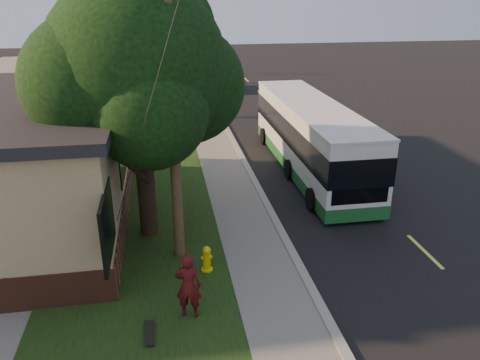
{
  "coord_description": "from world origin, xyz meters",
  "views": [
    {
      "loc": [
        -3.56,
        -11.17,
        7.29
      ],
      "look_at": [
        -1.16,
        2.97,
        1.5
      ],
      "focal_mm": 35.0,
      "sensor_mm": 36.0,
      "label": 1
    }
  ],
  "objects_px": {
    "utility_pole": "(171,102)",
    "skateboard_main": "(149,333)",
    "traffic_signal": "(202,39)",
    "distant_car": "(228,81)",
    "fire_hydrant": "(207,259)",
    "skateboarder": "(188,286)",
    "transit_bus": "(310,135)",
    "dumpster": "(23,157)",
    "leafy_tree": "(138,72)",
    "bare_tree_near": "(161,82)",
    "bare_tree_far": "(166,59)"
  },
  "relations": [
    {
      "from": "skateboarder",
      "to": "dumpster",
      "type": "height_order",
      "value": "skateboarder"
    },
    {
      "from": "leafy_tree",
      "to": "skateboarder",
      "type": "bearing_deg",
      "value": -78.12
    },
    {
      "from": "bare_tree_near",
      "to": "distant_car",
      "type": "xyz_separation_m",
      "value": [
        5.23,
        7.76,
        -1.46
      ]
    },
    {
      "from": "utility_pole",
      "to": "bare_tree_near",
      "type": "height_order",
      "value": "utility_pole"
    },
    {
      "from": "bare_tree_far",
      "to": "dumpster",
      "type": "distance_m",
      "value": 22.17
    },
    {
      "from": "transit_bus",
      "to": "skateboard_main",
      "type": "distance_m",
      "value": 12.0
    },
    {
      "from": "utility_pole",
      "to": "traffic_signal",
      "type": "xyz_separation_m",
      "value": [
        3.81,
        33.01,
        -1.47
      ]
    },
    {
      "from": "distant_car",
      "to": "traffic_signal",
      "type": "bearing_deg",
      "value": 99.46
    },
    {
      "from": "bare_tree_far",
      "to": "traffic_signal",
      "type": "bearing_deg",
      "value": 48.81
    },
    {
      "from": "traffic_signal",
      "to": "dumpster",
      "type": "height_order",
      "value": "traffic_signal"
    },
    {
      "from": "skateboarder",
      "to": "distant_car",
      "type": "bearing_deg",
      "value": -87.05
    },
    {
      "from": "leafy_tree",
      "to": "dumpster",
      "type": "height_order",
      "value": "leafy_tree"
    },
    {
      "from": "bare_tree_near",
      "to": "distant_car",
      "type": "bearing_deg",
      "value": 56.04
    },
    {
      "from": "leafy_tree",
      "to": "distant_car",
      "type": "distance_m",
      "value": 24.27
    },
    {
      "from": "utility_pole",
      "to": "distant_car",
      "type": "xyz_separation_m",
      "value": [
        5.03,
        24.77,
        -3.94
      ]
    },
    {
      "from": "utility_pole",
      "to": "leafy_tree",
      "type": "relative_size",
      "value": 1.16
    },
    {
      "from": "fire_hydrant",
      "to": "distant_car",
      "type": "height_order",
      "value": "distant_car"
    },
    {
      "from": "fire_hydrant",
      "to": "skateboarder",
      "type": "xyz_separation_m",
      "value": [
        -0.61,
        -1.9,
        0.47
      ]
    },
    {
      "from": "utility_pole",
      "to": "traffic_signal",
      "type": "bearing_deg",
      "value": 83.42
    },
    {
      "from": "bare_tree_far",
      "to": "skateboarder",
      "type": "relative_size",
      "value": 2.41
    },
    {
      "from": "traffic_signal",
      "to": "skateboard_main",
      "type": "height_order",
      "value": "traffic_signal"
    },
    {
      "from": "utility_pole",
      "to": "skateboard_main",
      "type": "height_order",
      "value": "utility_pole"
    },
    {
      "from": "traffic_signal",
      "to": "distant_car",
      "type": "distance_m",
      "value": 8.69
    },
    {
      "from": "traffic_signal",
      "to": "utility_pole",
      "type": "bearing_deg",
      "value": -96.58
    },
    {
      "from": "fire_hydrant",
      "to": "transit_bus",
      "type": "relative_size",
      "value": 0.07
    },
    {
      "from": "traffic_signal",
      "to": "distant_car",
      "type": "bearing_deg",
      "value": -81.54
    },
    {
      "from": "utility_pole",
      "to": "leafy_tree",
      "type": "distance_m",
      "value": 1.94
    },
    {
      "from": "transit_bus",
      "to": "dumpster",
      "type": "xyz_separation_m",
      "value": [
        -12.14,
        1.51,
        -0.82
      ]
    },
    {
      "from": "bare_tree_near",
      "to": "dumpster",
      "type": "relative_size",
      "value": 2.56
    },
    {
      "from": "skateboard_main",
      "to": "distant_car",
      "type": "bearing_deg",
      "value": 78.21
    },
    {
      "from": "utility_pole",
      "to": "bare_tree_near",
      "type": "xyz_separation_m",
      "value": [
        -0.19,
        17.01,
        -2.48
      ]
    },
    {
      "from": "bare_tree_far",
      "to": "distant_car",
      "type": "height_order",
      "value": "bare_tree_far"
    },
    {
      "from": "bare_tree_far",
      "to": "distant_car",
      "type": "distance_m",
      "value": 6.48
    },
    {
      "from": "traffic_signal",
      "to": "dumpster",
      "type": "xyz_separation_m",
      "value": [
        -10.0,
        -25.16,
        -2.41
      ]
    },
    {
      "from": "bare_tree_near",
      "to": "leafy_tree",
      "type": "bearing_deg",
      "value": -92.5
    },
    {
      "from": "bare_tree_far",
      "to": "leafy_tree",
      "type": "bearing_deg",
      "value": -92.45
    },
    {
      "from": "skateboard_main",
      "to": "dumpster",
      "type": "bearing_deg",
      "value": 115.31
    },
    {
      "from": "transit_bus",
      "to": "bare_tree_near",
      "type": "bearing_deg",
      "value": 119.92
    },
    {
      "from": "bare_tree_far",
      "to": "bare_tree_near",
      "type": "bearing_deg",
      "value": -92.39
    },
    {
      "from": "skateboard_main",
      "to": "leafy_tree",
      "type": "bearing_deg",
      "value": 90.1
    },
    {
      "from": "bare_tree_far",
      "to": "skateboard_main",
      "type": "distance_m",
      "value": 32.52
    },
    {
      "from": "fire_hydrant",
      "to": "traffic_signal",
      "type": "height_order",
      "value": "traffic_signal"
    },
    {
      "from": "fire_hydrant",
      "to": "utility_pole",
      "type": "distance_m",
      "value": 4.37
    },
    {
      "from": "leafy_tree",
      "to": "utility_pole",
      "type": "bearing_deg",
      "value": -62.4
    },
    {
      "from": "bare_tree_near",
      "to": "bare_tree_far",
      "type": "height_order",
      "value": "bare_tree_near"
    },
    {
      "from": "leafy_tree",
      "to": "transit_bus",
      "type": "distance_m",
      "value": 9.01
    },
    {
      "from": "bare_tree_far",
      "to": "skateboarder",
      "type": "xyz_separation_m",
      "value": [
        -0.21,
        -31.9,
        -1.1
      ]
    },
    {
      "from": "fire_hydrant",
      "to": "skateboarder",
      "type": "bearing_deg",
      "value": -107.94
    },
    {
      "from": "fire_hydrant",
      "to": "leafy_tree",
      "type": "relative_size",
      "value": 0.09
    },
    {
      "from": "fire_hydrant",
      "to": "bare_tree_near",
      "type": "height_order",
      "value": "bare_tree_near"
    }
  ]
}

